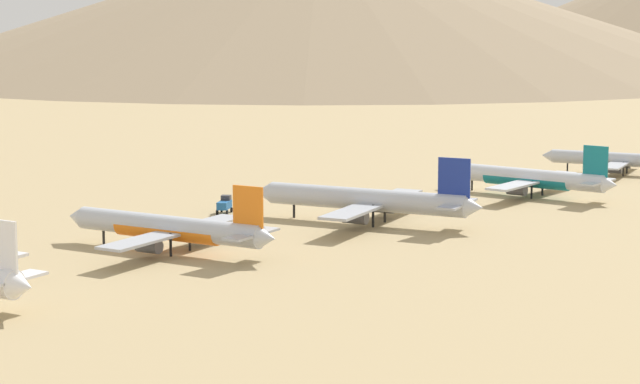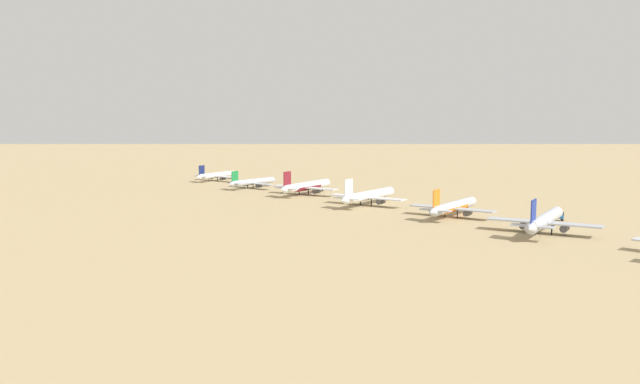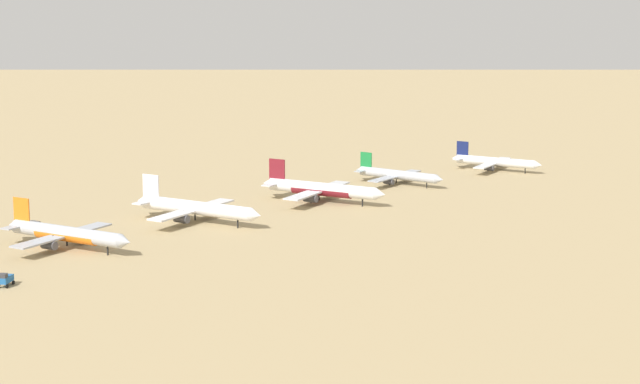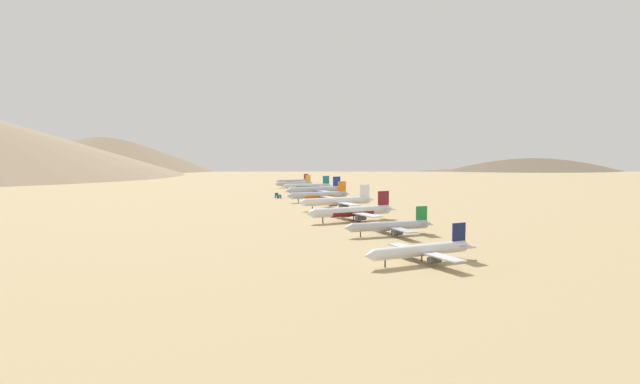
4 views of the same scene
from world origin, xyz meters
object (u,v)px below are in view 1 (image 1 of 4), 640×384
parked_jet_1 (618,160)px  service_truck (225,204)px  parked_jet_4 (169,228)px  parked_jet_2 (528,178)px  parked_jet_3 (368,200)px

parked_jet_1 → service_truck: 123.23m
parked_jet_4 → service_truck: size_ratio=8.51×
parked_jet_2 → parked_jet_4: (25.80, 101.78, 0.10)m
parked_jet_2 → parked_jet_4: bearing=75.8°
parked_jet_2 → parked_jet_3: bearing=78.1°
parked_jet_1 → parked_jet_2: size_ratio=0.89×
parked_jet_1 → parked_jet_2: parked_jet_2 is taller
parked_jet_1 → parked_jet_3: bearing=82.0°
parked_jet_1 → parked_jet_2: 51.12m
parked_jet_4 → parked_jet_3: bearing=-106.9°
parked_jet_2 → parked_jet_4: 105.00m
parked_jet_3 → parked_jet_4: (14.24, 46.97, -0.48)m
parked_jet_4 → service_truck: bearing=-63.8°
parked_jet_3 → parked_jet_4: size_ratio=1.09×
parked_jet_2 → parked_jet_3: (11.56, 54.81, 0.58)m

